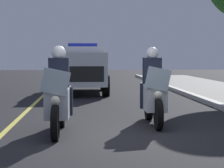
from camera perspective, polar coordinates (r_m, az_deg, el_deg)
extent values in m
plane|color=black|center=(8.03, 0.69, -7.11)|extent=(80.00, 80.00, 0.00)
cylinder|color=black|center=(7.67, -7.61, -5.22)|extent=(0.64, 0.13, 0.64)
cylinder|color=black|center=(9.15, -6.81, -3.77)|extent=(0.64, 0.15, 0.64)
cube|color=silver|center=(8.36, -7.20, -2.41)|extent=(1.21, 0.46, 0.56)
ellipsoid|color=silver|center=(8.28, -7.25, -0.38)|extent=(0.57, 0.33, 0.24)
cube|color=silver|center=(7.69, -7.59, 0.27)|extent=(0.07, 0.56, 0.53)
sphere|color=#F9F4CC|center=(7.66, -7.61, -2.22)|extent=(0.17, 0.17, 0.17)
sphere|color=red|center=(7.84, -8.67, -0.18)|extent=(0.09, 0.09, 0.09)
sphere|color=#1933F2|center=(7.82, -6.34, -0.18)|extent=(0.09, 0.09, 0.09)
cube|color=black|center=(8.54, -7.11, 1.49)|extent=(0.29, 0.40, 0.60)
cube|color=black|center=(8.51, -5.77, -2.29)|extent=(0.18, 0.14, 0.56)
cube|color=black|center=(8.54, -8.45, -2.29)|extent=(0.18, 0.14, 0.56)
sphere|color=white|center=(8.52, -7.14, 4.17)|extent=(0.28, 0.28, 0.28)
cylinder|color=black|center=(8.74, 6.24, -4.12)|extent=(0.64, 0.13, 0.64)
cylinder|color=black|center=(10.21, 4.93, -2.98)|extent=(0.64, 0.15, 0.64)
cube|color=white|center=(9.42, 5.56, -1.71)|extent=(1.21, 0.46, 0.56)
ellipsoid|color=white|center=(9.35, 5.62, 0.09)|extent=(0.57, 0.33, 0.24)
cube|color=silver|center=(8.77, 6.17, 0.70)|extent=(0.07, 0.56, 0.53)
sphere|color=#F9F4CC|center=(8.74, 6.22, -1.48)|extent=(0.17, 0.17, 0.17)
sphere|color=red|center=(8.88, 5.02, 0.29)|extent=(0.09, 0.09, 0.09)
sphere|color=#1933F2|center=(8.93, 7.05, 0.30)|extent=(0.09, 0.09, 0.09)
cube|color=black|center=(9.62, 5.39, 1.74)|extent=(0.29, 0.40, 0.60)
cube|color=black|center=(9.62, 6.60, -1.60)|extent=(0.18, 0.14, 0.56)
cube|color=black|center=(9.57, 4.23, -1.62)|extent=(0.18, 0.14, 0.56)
sphere|color=white|center=(9.59, 5.42, 4.13)|extent=(0.28, 0.28, 0.28)
cube|color=silver|center=(17.62, -3.93, 2.11)|extent=(4.93, 1.99, 1.24)
cube|color=silver|center=(17.91, -3.92, 4.38)|extent=(2.43, 1.79, 0.36)
cube|color=#2633D8|center=(17.72, -3.94, 5.23)|extent=(0.30, 1.20, 0.14)
cube|color=black|center=(15.23, -4.12, 1.34)|extent=(0.15, 1.62, 0.56)
cylinder|color=black|center=(16.10, -0.83, -0.24)|extent=(0.80, 0.29, 0.80)
cylinder|color=black|center=(16.15, -7.23, -0.25)|extent=(0.80, 0.29, 0.80)
cylinder|color=black|center=(19.20, -1.14, 0.40)|extent=(0.80, 0.29, 0.80)
cylinder|color=black|center=(19.23, -6.50, 0.38)|extent=(0.80, 0.29, 0.80)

